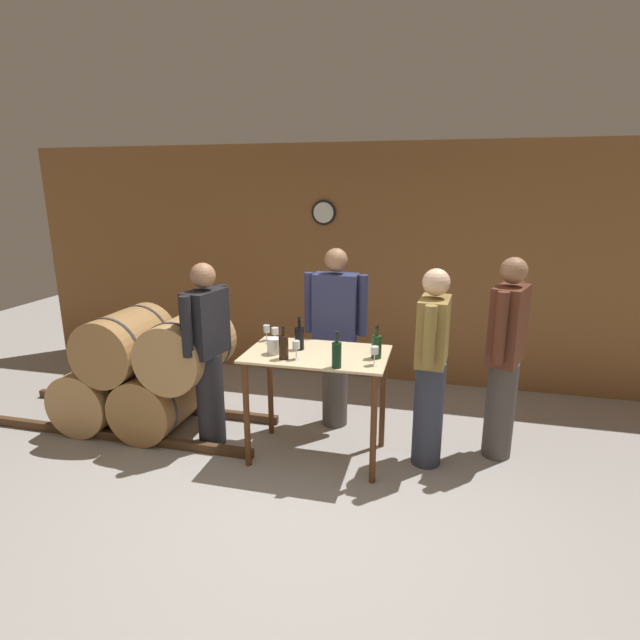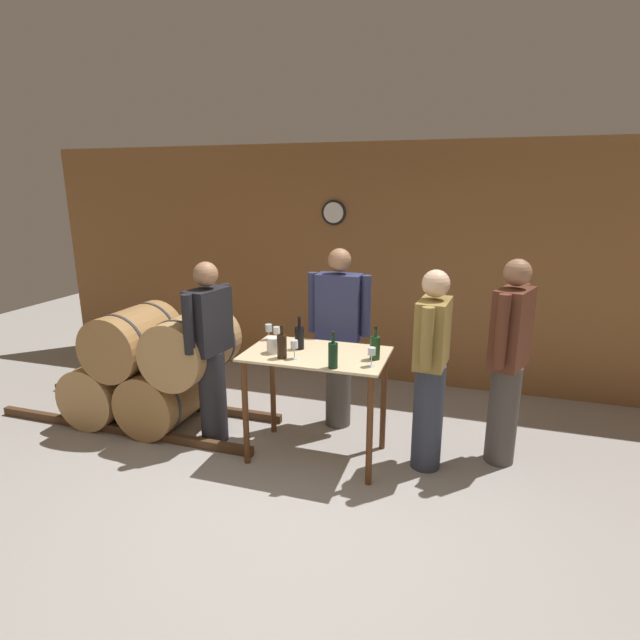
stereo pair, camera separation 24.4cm
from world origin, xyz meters
name	(u,v)px [view 1 (the left image)]	position (x,y,z in m)	size (l,w,h in m)	color
ground_plane	(303,502)	(0.00, 0.00, 0.00)	(14.00, 14.00, 0.00)	#9E9993
back_wall	(363,266)	(0.00, 2.60, 1.35)	(8.40, 0.08, 2.70)	brown
barrel_rack	(143,372)	(-1.78, 0.81, 0.55)	(2.72, 0.81, 1.14)	#4C331E
tasting_table	(317,373)	(-0.06, 0.67, 0.75)	(1.15, 0.69, 0.93)	beige
wine_bottle_far_left	(284,346)	(-0.28, 0.47, 1.03)	(0.08, 0.08, 0.27)	black
wine_bottle_left	(299,338)	(-0.23, 0.72, 1.03)	(0.08, 0.08, 0.28)	black
wine_bottle_center	(337,354)	(0.16, 0.38, 1.03)	(0.07, 0.07, 0.28)	black
wine_bottle_right	(376,346)	(0.42, 0.66, 1.02)	(0.08, 0.08, 0.27)	#193819
wine_glass_near_left	(267,330)	(-0.57, 0.89, 1.03)	(0.06, 0.06, 0.14)	silver
wine_glass_near_center	(275,332)	(-0.48, 0.85, 1.02)	(0.06, 0.06, 0.13)	silver
wine_glass_near_right	(296,346)	(-0.18, 0.48, 1.04)	(0.06, 0.06, 0.15)	silver
wine_glass_far_side	(375,351)	(0.43, 0.50, 1.04)	(0.06, 0.06, 0.15)	silver
ice_bucket	(274,346)	(-0.39, 0.57, 0.99)	(0.11, 0.11, 0.13)	white
person_host	(335,335)	(-0.04, 1.29, 0.90)	(0.59, 0.24, 1.70)	#4C4742
person_visitor_with_scarf	(431,365)	(0.85, 0.78, 0.86)	(0.25, 0.59, 1.63)	#333847
person_visitor_bearded	(505,355)	(1.43, 1.05, 0.90)	(0.34, 0.56, 1.70)	#4C4742
person_visitor_near_door	(208,352)	(-1.03, 0.66, 0.86)	(0.29, 0.58, 1.63)	#232328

